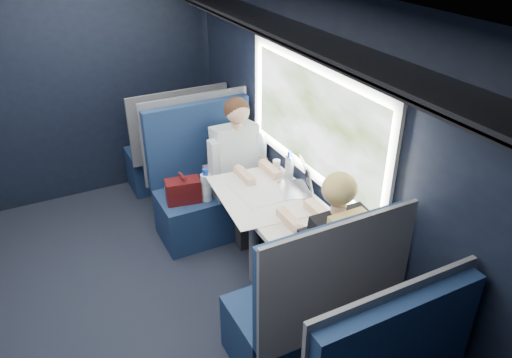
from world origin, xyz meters
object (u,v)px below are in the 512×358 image
table (271,207)px  cup (277,165)px  seat_bay_near (208,189)px  woman (330,246)px  seat_row_front (176,151)px  laptop (300,182)px  bottle_small (289,166)px  seat_bay_far (309,309)px  man (240,163)px

table → cup: (0.28, 0.41, 0.12)m
seat_bay_near → woman: size_ratio=0.95×
seat_row_front → seat_bay_near: bearing=-90.6°
laptop → bottle_small: bottle_small is taller
seat_bay_near → seat_row_front: size_ratio=1.09×
seat_bay_near → seat_bay_far: 1.74m
seat_bay_near → man: bearing=-33.3°
seat_bay_near → laptop: seat_bay_near is taller
cup → woman: bearing=-100.6°
woman → cup: (0.21, 1.12, 0.05)m
woman → cup: bearing=79.4°
seat_bay_near → laptop: (0.47, -0.84, 0.38)m
bottle_small → table: bearing=-142.1°
seat_bay_near → laptop: bearing=-61.0°
table → seat_bay_far: 0.93m
seat_bay_near → seat_bay_far: same height
seat_bay_far → cup: 1.42m
man → cup: 0.36m
seat_bay_near → woman: bearing=-80.7°
man → woman: same height
seat_bay_near → seat_row_front: (0.01, 0.93, -0.01)m
woman → cup: 1.14m
man → bottle_small: bearing=-63.8°
woman → seat_bay_far: bearing=-146.2°
bottle_small → cup: (-0.02, 0.18, -0.06)m
seat_row_front → bottle_small: size_ratio=4.86×
table → bottle_small: (0.30, 0.23, 0.18)m
man → woman: 1.41m
seat_bay_near → man: size_ratio=0.95×
seat_row_front → laptop: seat_row_front is taller
cup → man: bearing=126.4°
man → bottle_small: 0.54m
seat_row_front → man: (0.25, -1.10, 0.31)m
man → laptop: 0.71m
seat_bay_near → cup: (0.47, -0.46, 0.36)m
seat_bay_far → man: man is taller
table → seat_bay_near: bearing=102.5°
man → bottle_small: size_ratio=5.54×
table → bottle_small: bearing=37.9°
woman → bottle_small: bearing=76.2°
seat_bay_far → seat_row_front: seat_bay_far is taller
seat_row_front → cup: seat_row_front is taller
table → man: size_ratio=0.76×
seat_bay_far → man: size_ratio=0.95×
seat_bay_near → table: bearing=-77.5°
table → seat_bay_near: size_ratio=0.79×
table → seat_row_front: bearing=95.8°
seat_row_front → woman: bearing=-84.3°
seat_row_front → laptop: (0.46, -1.77, 0.39)m
seat_row_front → woman: 2.54m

